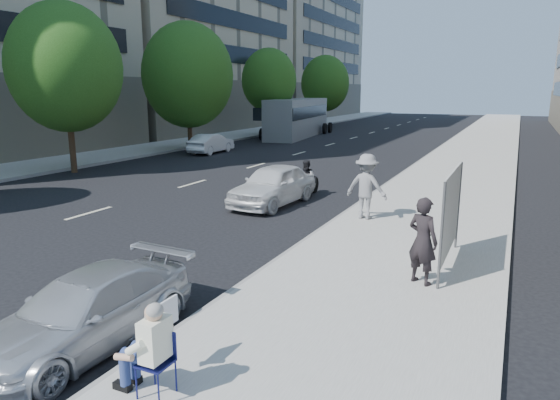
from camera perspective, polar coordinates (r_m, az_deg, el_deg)
The scene contains 17 objects.
ground at distance 12.58m, azimuth -6.71°, elevation -6.58°, with size 160.00×160.00×0.00m, color black.
near_sidewalk at distance 30.39m, azimuth 20.74°, elevation 4.09°, with size 5.00×120.00×0.15m, color gray.
far_sidewalk at distance 38.12m, azimuth -12.19°, elevation 6.16°, with size 4.50×120.00×0.15m, color gray.
far_bldg_north at distance 81.31m, azimuth -1.45°, elevation 19.48°, with size 22.00×28.00×28.00m, color #C1B391.
tree_far_b at distance 27.01m, azimuth -23.35°, elevation 13.71°, with size 5.40×5.40×8.24m.
tree_far_c at distance 34.50m, azimuth -10.50°, elevation 13.83°, with size 6.00×6.00×8.47m.
tree_far_d at distance 44.80m, azimuth -1.26°, elevation 13.51°, with size 4.80×4.80×7.65m.
tree_far_e at distance 57.65m, azimuth 5.17°, elevation 13.12°, with size 5.40×5.40×7.89m.
seated_protester at distance 6.97m, azimuth -14.75°, elevation -15.44°, with size 0.83×1.12×1.31m.
jogger at distance 15.67m, azimuth 9.85°, elevation 1.53°, with size 1.31×0.75×2.02m, color gray.
pedestrian_woman at distance 10.66m, azimuth 16.00°, elevation -4.50°, with size 0.67×0.44×1.83m, color black.
protest_banner at distance 11.79m, azimuth 18.89°, elevation -1.38°, with size 0.08×3.06×2.20m.
parked_sedan at distance 8.83m, azimuth -21.32°, elevation -11.78°, with size 1.65×4.05×1.18m, color silver.
white_sedan_near at distance 18.07m, azimuth -0.79°, elevation 1.77°, with size 1.72×4.27×1.46m, color silver.
white_sedan_mid at distance 33.33m, azimuth -7.87°, elevation 6.42°, with size 1.35×3.86×1.27m, color white.
motorcycle at distance 19.54m, azimuth 3.14°, elevation 2.29°, with size 0.70×2.04×1.42m.
bus at distance 44.97m, azimuth 2.06°, elevation 9.35°, with size 4.09×12.32×3.30m.
Camera 1 is at (6.39, -10.03, 4.09)m, focal length 32.00 mm.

